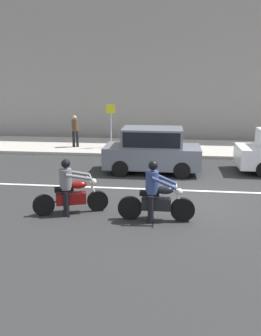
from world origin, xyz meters
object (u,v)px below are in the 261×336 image
at_px(motorcycle_with_rider_denim_blue, 156,197).
at_px(pedestrian_bystander, 75,129).
at_px(parked_hatchback_slate_gray, 152,150).
at_px(street_sign_post, 111,121).
at_px(motorcycle_with_rider_gray, 70,191).

bearing_deg(motorcycle_with_rider_denim_blue, pedestrian_bystander, 117.24).
bearing_deg(parked_hatchback_slate_gray, street_sign_post, 119.61).
height_order(street_sign_post, pedestrian_bystander, street_sign_post).
distance_m(street_sign_post, pedestrian_bystander, 1.94).
distance_m(motorcycle_with_rider_denim_blue, pedestrian_bystander, 10.16).
xyz_separation_m(motorcycle_with_rider_denim_blue, parked_hatchback_slate_gray, (-0.37, 4.88, 0.27)).
xyz_separation_m(motorcycle_with_rider_gray, pedestrian_bystander, (-2.25, 8.80, 0.46)).
bearing_deg(pedestrian_bystander, street_sign_post, 1.49).
xyz_separation_m(motorcycle_with_rider_denim_blue, street_sign_post, (-2.75, 9.07, 0.86)).
relative_size(motorcycle_with_rider_denim_blue, parked_hatchback_slate_gray, 0.54).
relative_size(parked_hatchback_slate_gray, pedestrian_bystander, 2.29).
distance_m(motorcycle_with_rider_gray, parked_hatchback_slate_gray, 5.09).
distance_m(parked_hatchback_slate_gray, pedestrian_bystander, 5.96).
relative_size(motorcycle_with_rider_denim_blue, street_sign_post, 0.91).
height_order(motorcycle_with_rider_gray, pedestrian_bystander, pedestrian_bystander).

